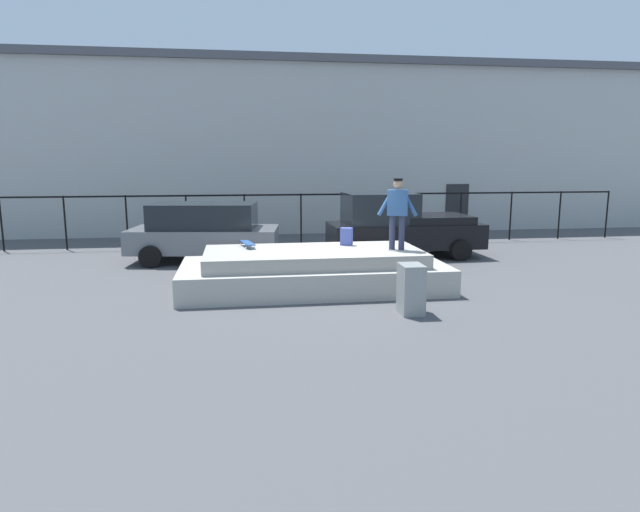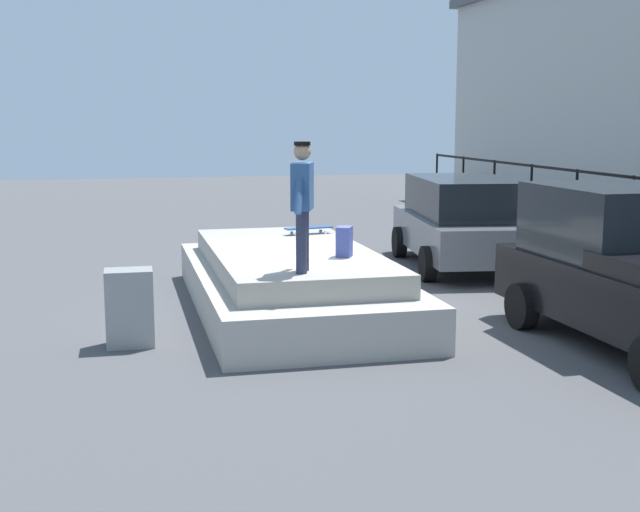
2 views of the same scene
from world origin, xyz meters
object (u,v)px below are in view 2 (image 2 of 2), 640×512
object	(u,v)px
utility_box	(130,308)
backpack	(344,242)
car_grey_hatchback_near	(464,220)
skateboard	(309,228)
skateboarder	(302,197)

from	to	relation	value
utility_box	backpack	bearing A→B (deg)	104.18
backpack	car_grey_hatchback_near	xyz separation A→B (m)	(-3.66, 3.40, -0.22)
skateboard	car_grey_hatchback_near	size ratio (longest dim) A/B	0.19
backpack	car_grey_hatchback_near	world-z (taller)	car_grey_hatchback_near
backpack	utility_box	bearing A→B (deg)	-50.71
skateboard	car_grey_hatchback_near	bearing A→B (deg)	109.94
car_grey_hatchback_near	utility_box	distance (m)	7.78
skateboarder	car_grey_hatchback_near	xyz separation A→B (m)	(-4.70, 4.23, -0.97)
skateboarder	utility_box	bearing A→B (deg)	-98.57
backpack	car_grey_hatchback_near	bearing A→B (deg)	163.21
skateboarder	skateboard	bearing A→B (deg)	166.06
skateboarder	backpack	world-z (taller)	skateboarder
skateboarder	utility_box	xyz separation A→B (m)	(-0.33, -2.19, -1.40)
skateboard	backpack	distance (m)	2.44
skateboard	utility_box	xyz separation A→B (m)	(3.15, -3.05, -0.53)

